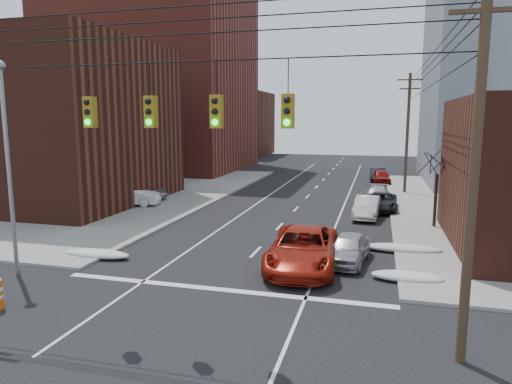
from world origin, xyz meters
The scene contains 25 objects.
ground centered at (0.00, 0.00, 0.00)m, with size 160.00×160.00×0.00m, color black.
sidewalk_nw centered at (-27.00, 27.00, 0.07)m, with size 40.00×40.00×0.15m, color gray.
building_brick_tall centered at (-24.00, 48.00, 15.00)m, with size 24.00×20.00×30.00m, color maroon.
building_brick_near centered at (-22.00, 22.00, 6.50)m, with size 20.00×16.00×13.00m, color #4D2117.
building_brick_far centered at (-26.00, 74.00, 6.00)m, with size 22.00×18.00×12.00m, color #4D2117.
building_glass centered at (24.00, 70.00, 11.00)m, with size 20.00×18.00×22.00m, color gray.
utility_pole_right centered at (8.50, 3.00, 5.78)m, with size 2.20×0.28×11.00m.
utility_pole_far centered at (8.50, 34.00, 5.78)m, with size 2.20×0.28×11.00m.
traffic_signals centered at (0.10, 2.97, 7.17)m, with size 17.00×0.42×2.02m.
street_light centered at (-9.50, 6.00, 5.54)m, with size 0.44×0.44×9.32m.
bare_tree centered at (9.59, 20.00, 2.32)m, with size 2.09×2.20×4.93m.
snow_nw centered at (-7.40, 9.00, 0.21)m, with size 3.50×1.08×0.42m, color silver.
snow_ne centered at (7.40, 9.50, 0.21)m, with size 3.00×1.08×0.42m, color silver.
snow_east_far centered at (7.40, 14.00, 0.21)m, with size 4.00×1.08×0.42m, color silver.
red_pickup centered at (2.78, 10.17, 0.92)m, with size 3.04×6.60×1.83m, color #9B1C0E.
parked_car_a centered at (4.80, 11.46, 0.71)m, with size 1.68×4.18×1.42m, color #A8A8AD.
parked_car_b centered at (5.37, 22.18, 0.75)m, with size 1.59×4.57×1.51m, color silver.
parked_car_c centered at (6.40, 25.11, 0.68)m, with size 2.25×4.89×1.36m, color black.
parked_car_d centered at (6.08, 28.73, 0.66)m, with size 1.84×4.52×1.31m, color #ACADB1.
parked_car_e centered at (6.40, 40.49, 0.74)m, with size 1.75×4.34×1.48m, color maroon.
parked_car_f centered at (6.00, 42.21, 0.76)m, with size 1.61×4.61×1.52m, color black.
lot_car_a centered at (-12.83, 21.31, 0.94)m, with size 1.67×4.78×1.57m, color silver.
lot_car_b centered at (-13.34, 24.21, 0.80)m, with size 2.16×4.68×1.30m, color #A5A6AA.
lot_car_c centered at (-19.77, 21.47, 0.90)m, with size 2.11×5.18×1.50m, color black.
lot_car_d centered at (-18.81, 23.26, 0.89)m, with size 1.75×4.35×1.48m, color silver.
Camera 1 is at (5.99, -10.24, 6.87)m, focal length 32.00 mm.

